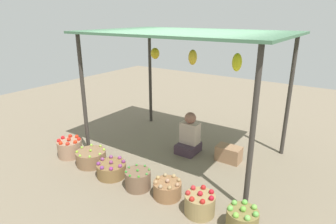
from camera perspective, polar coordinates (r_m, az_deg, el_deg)
The scene contains 11 objects.
ground_plane at distance 5.44m, azimuth 3.24°, elevation -7.98°, with size 14.00×14.00×0.00m, color #7C6E59.
market_stall_structure at distance 4.88m, azimuth 3.78°, elevation 13.88°, with size 3.37×2.25×2.20m.
vendor_person at distance 5.33m, azimuth 4.28°, elevation -5.05°, with size 0.36×0.44×0.78m.
basket_red_tomatoes at distance 5.52m, azimuth -19.05°, elevation -6.81°, with size 0.43×0.43×0.36m.
basket_limes at distance 5.13m, azimuth -15.13°, elevation -8.82°, with size 0.50×0.50×0.28m.
basket_purple_onions at distance 4.72m, azimuth -11.24°, elevation -11.20°, with size 0.47×0.47×0.27m.
basket_green_chilies at distance 4.36m, azimuth -6.04°, elevation -13.28°, with size 0.38×0.38×0.31m.
basket_potatoes at distance 4.17m, azimuth -0.13°, elevation -15.15°, with size 0.40×0.40×0.28m.
basket_red_apples at distance 3.88m, azimuth 6.38°, elevation -17.78°, with size 0.40×0.40×0.33m.
basket_green_apples at distance 3.69m, azimuth 14.61°, elevation -20.30°, with size 0.38×0.38×0.35m.
wooden_crate_near_vendor at distance 5.18m, azimuth 12.06°, elevation -8.18°, with size 0.43×0.27×0.27m, color #956E4E.
Camera 1 is at (2.47, -4.18, 2.45)m, focal length 30.43 mm.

